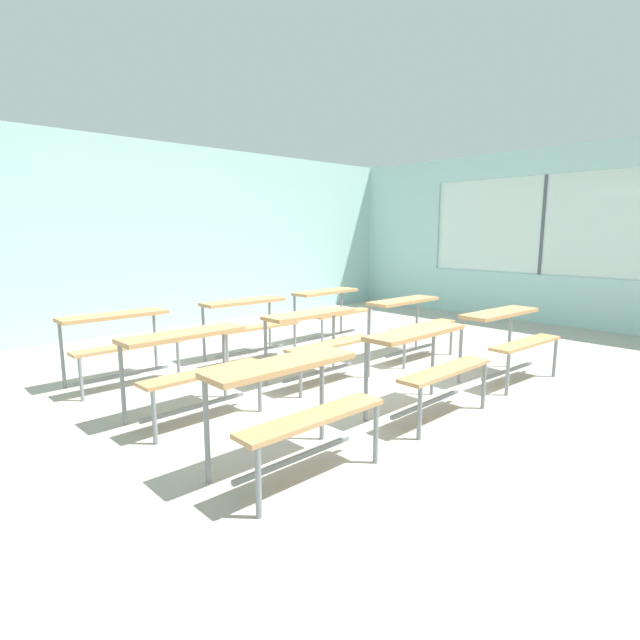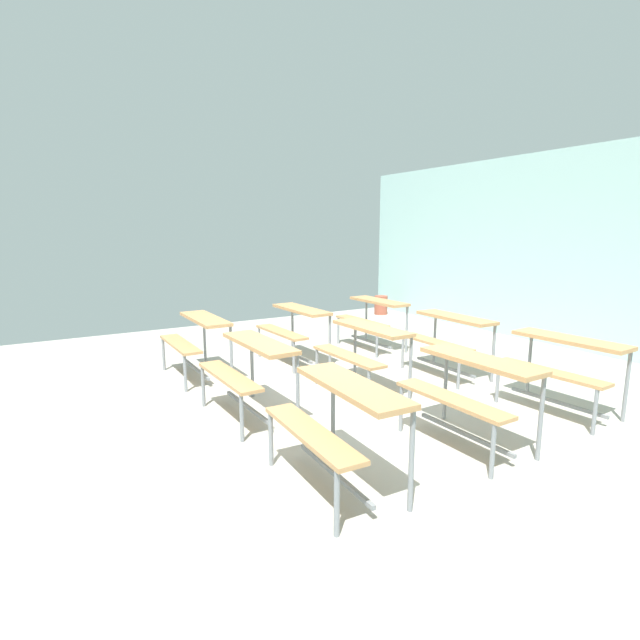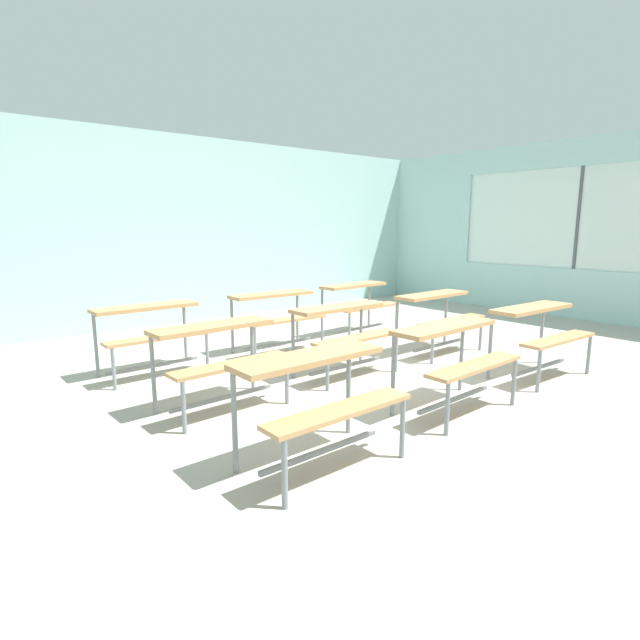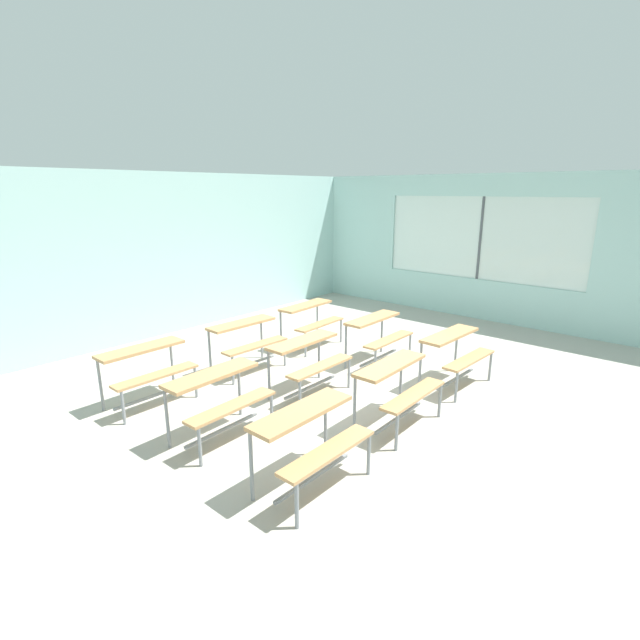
{
  "view_description": "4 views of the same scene",
  "coord_description": "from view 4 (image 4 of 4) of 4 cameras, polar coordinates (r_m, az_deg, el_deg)",
  "views": [
    {
      "loc": [
        -3.8,
        -3.3,
        1.6
      ],
      "look_at": [
        -0.28,
        0.49,
        0.68
      ],
      "focal_mm": 28.0,
      "sensor_mm": 36.0,
      "label": 1
    },
    {
      "loc": [
        3.92,
        -2.56,
        1.79
      ],
      "look_at": [
        -1.26,
        0.58,
        0.66
      ],
      "focal_mm": 27.01,
      "sensor_mm": 36.0,
      "label": 2
    },
    {
      "loc": [
        -3.8,
        -3.3,
        1.6
      ],
      "look_at": [
        -0.2,
        1.04,
        0.52
      ],
      "focal_mm": 28.0,
      "sensor_mm": 36.0,
      "label": 3
    },
    {
      "loc": [
        -4.61,
        -3.44,
        2.68
      ],
      "look_at": [
        0.39,
        0.92,
        0.83
      ],
      "focal_mm": 26.24,
      "sensor_mm": 36.0,
      "label": 4
    }
  ],
  "objects": [
    {
      "name": "ground",
      "position": [
        6.35,
        4.02,
        -9.62
      ],
      "size": [
        10.0,
        9.0,
        0.05
      ],
      "primitive_type": "cube",
      "color": "#ADA89E"
    },
    {
      "name": "wall_back",
      "position": [
        9.26,
        -18.76,
        7.46
      ],
      "size": [
        10.0,
        0.12,
        3.0
      ],
      "primitive_type": "cube",
      "color": "#A8D1CC",
      "rests_on": "ground"
    },
    {
      "name": "wall_right",
      "position": [
        10.24,
        22.16,
        7.55
      ],
      "size": [
        0.12,
        9.0,
        3.0
      ],
      "color": "#A8D1CC",
      "rests_on": "ground"
    },
    {
      "name": "desk_bench_r0c0",
      "position": [
        4.36,
        -1.15,
        -13.43
      ],
      "size": [
        1.1,
        0.59,
        0.74
      ],
      "rotation": [
        0.0,
        0.0,
        -0.0
      ],
      "color": "tan",
      "rests_on": "ground"
    },
    {
      "name": "desk_bench_r0c1",
      "position": [
        5.5,
        9.5,
        -7.23
      ],
      "size": [
        1.11,
        0.61,
        0.74
      ],
      "rotation": [
        0.0,
        0.0,
        0.02
      ],
      "color": "tan",
      "rests_on": "ground"
    },
    {
      "name": "desk_bench_r0c2",
      "position": [
        6.78,
        16.26,
        -3.21
      ],
      "size": [
        1.13,
        0.64,
        0.74
      ],
      "rotation": [
        0.0,
        0.0,
        -0.05
      ],
      "color": "tan",
      "rests_on": "ground"
    },
    {
      "name": "desk_bench_r1c0",
      "position": [
        5.27,
        -12.26,
        -8.41
      ],
      "size": [
        1.12,
        0.62,
        0.74
      ],
      "rotation": [
        0.0,
        0.0,
        0.03
      ],
      "color": "tan",
      "rests_on": "ground"
    },
    {
      "name": "desk_bench_r1c1",
      "position": [
        6.25,
        -1.39,
        -4.17
      ],
      "size": [
        1.1,
        0.6,
        0.74
      ],
      "rotation": [
        0.0,
        0.0,
        0.01
      ],
      "color": "tan",
      "rests_on": "ground"
    },
    {
      "name": "desk_bench_r1c2",
      "position": [
        7.39,
        7.08,
        -1.14
      ],
      "size": [
        1.1,
        0.6,
        0.74
      ],
      "rotation": [
        0.0,
        0.0,
        0.01
      ],
      "color": "tan",
      "rests_on": "ground"
    },
    {
      "name": "desk_bench_r2c0",
      "position": [
        6.35,
        -20.4,
        -4.87
      ],
      "size": [
        1.1,
        0.59,
        0.74
      ],
      "rotation": [
        0.0,
        0.0,
        -0.0
      ],
      "color": "tan",
      "rests_on": "ground"
    },
    {
      "name": "desk_bench_r2c1",
      "position": [
        7.16,
        -8.96,
        -1.79
      ],
      "size": [
        1.12,
        0.62,
        0.74
      ],
      "rotation": [
        0.0,
        0.0,
        -0.03
      ],
      "color": "tan",
      "rests_on": "ground"
    },
    {
      "name": "desk_bench_r2c2",
      "position": [
        8.17,
        -1.16,
        0.59
      ],
      "size": [
        1.13,
        0.64,
        0.74
      ],
      "rotation": [
        0.0,
        0.0,
        0.05
      ],
      "color": "tan",
      "rests_on": "ground"
    }
  ]
}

